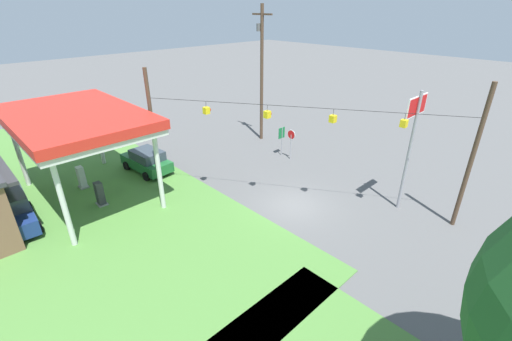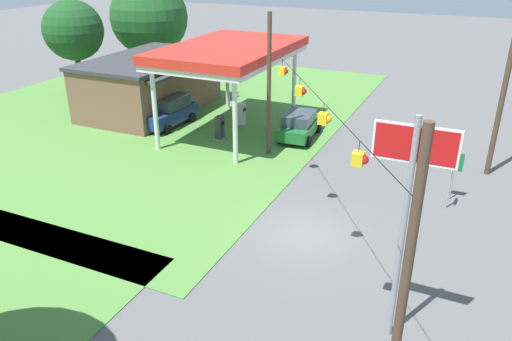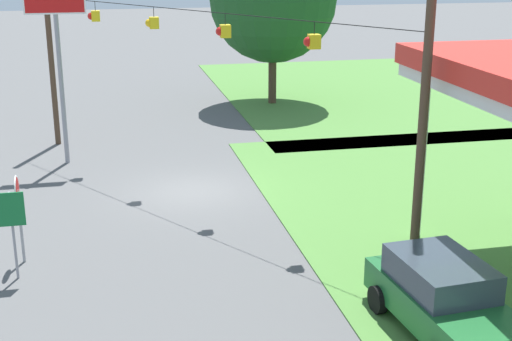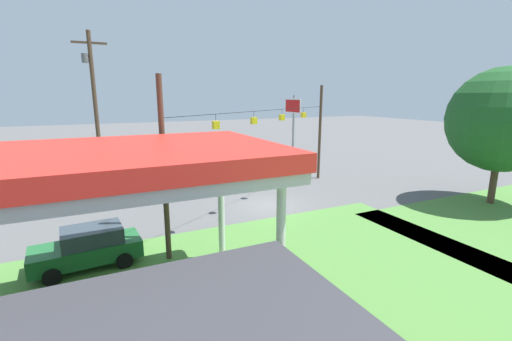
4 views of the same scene
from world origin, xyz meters
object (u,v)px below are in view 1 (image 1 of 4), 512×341
fuel_pump_far (82,178)px  stop_sign_overhead (413,127)px  route_sign (282,136)px  utility_pole_main (261,69)px  car_at_pumps_front (147,160)px  gas_station_canopy (75,120)px  car_at_pumps_rear (11,212)px  fuel_pump_near (100,195)px  stop_sign_roadside (291,138)px

fuel_pump_far → stop_sign_overhead: size_ratio=0.22×
fuel_pump_far → route_sign: route_sign is taller
route_sign → utility_pole_main: size_ratio=0.21×
stop_sign_overhead → car_at_pumps_front: bearing=29.4°
gas_station_canopy → route_sign: size_ratio=4.40×
route_sign → utility_pole_main: bearing=-21.4°
fuel_pump_far → car_at_pumps_rear: car_at_pumps_rear is taller
car_at_pumps_rear → fuel_pump_far: bearing=119.2°
fuel_pump_near → stop_sign_overhead: (-13.05, -13.19, 4.47)m
car_at_pumps_front → route_sign: bearing=-121.5°
fuel_pump_far → car_at_pumps_front: 4.53m
fuel_pump_near → gas_station_canopy: bearing=0.1°
stop_sign_overhead → gas_station_canopy: bearing=42.1°
car_at_pumps_rear → route_sign: (-3.47, -18.53, 0.69)m
fuel_pump_far → car_at_pumps_front: (-0.75, -4.47, 0.15)m
fuel_pump_far → car_at_pumps_front: car_at_pumps_front is taller
stop_sign_roadside → route_sign: size_ratio=1.04×
gas_station_canopy → car_at_pumps_rear: gas_station_canopy is taller
gas_station_canopy → utility_pole_main: (-0.06, -15.64, 1.18)m
fuel_pump_far → utility_pole_main: bearing=-96.0°
fuel_pump_near → route_sign: bearing=-100.0°
car_at_pumps_front → stop_sign_overhead: stop_sign_overhead is taller
fuel_pump_near → stop_sign_roadside: (-3.54, -14.01, 1.07)m
car_at_pumps_rear → stop_sign_roadside: bearing=79.6°
fuel_pump_far → stop_sign_roadside: stop_sign_roadside is taller
gas_station_canopy → stop_sign_overhead: 19.69m
fuel_pump_far → gas_station_canopy: bearing=179.9°
stop_sign_roadside → route_sign: (1.07, -0.06, -0.10)m
fuel_pump_far → car_at_pumps_rear: bearing=115.8°
gas_station_canopy → car_at_pumps_front: (0.83, -4.47, -4.31)m
stop_sign_overhead → utility_pole_main: (14.56, -2.45, 1.18)m
fuel_pump_near → stop_sign_overhead: size_ratio=0.22×
fuel_pump_far → route_sign: (-5.63, -14.07, 0.97)m
gas_station_canopy → fuel_pump_far: bearing=-0.1°
stop_sign_overhead → utility_pole_main: 14.81m
fuel_pump_near → stop_sign_roadside: stop_sign_roadside is taller
car_at_pumps_rear → utility_pole_main: 20.81m
fuel_pump_far → utility_pole_main: size_ratio=0.14×
gas_station_canopy → route_sign: (-4.05, -14.07, -3.50)m
fuel_pump_near → fuel_pump_far: size_ratio=1.00×
car_at_pumps_front → stop_sign_roadside: 11.28m
gas_station_canopy → route_sign: gas_station_canopy is taller
car_at_pumps_rear → stop_sign_overhead: bearing=54.9°
car_at_pumps_front → car_at_pumps_rear: 9.04m
gas_station_canopy → route_sign: 15.06m
car_at_pumps_rear → stop_sign_overhead: 22.94m
stop_sign_roadside → utility_pole_main: 7.01m
fuel_pump_far → car_at_pumps_front: size_ratio=0.35×
gas_station_canopy → utility_pole_main: utility_pole_main is taller
fuel_pump_near → stop_sign_roadside: 14.49m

